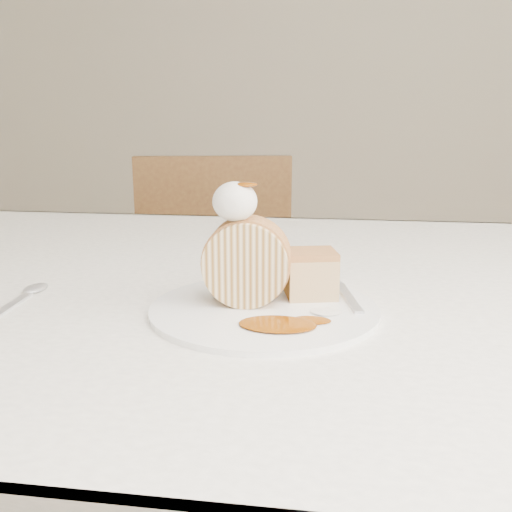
# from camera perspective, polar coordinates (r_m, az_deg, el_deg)

# --- Properties ---
(table) EXTENTS (1.40, 0.90, 0.75)m
(table) POSITION_cam_1_polar(r_m,az_deg,el_deg) (0.76, -0.86, -8.53)
(table) COLOR white
(table) RESTS_ON ground
(chair_far) EXTENTS (0.47, 0.47, 0.85)m
(chair_far) POSITION_cam_1_polar(r_m,az_deg,el_deg) (1.64, -4.06, -2.70)
(chair_far) COLOR brown
(chair_far) RESTS_ON ground
(plate) EXTENTS (0.29, 0.29, 0.01)m
(plate) POSITION_cam_1_polar(r_m,az_deg,el_deg) (0.60, 0.81, -5.33)
(plate) COLOR white
(plate) RESTS_ON table
(roulade_slice) EXTENTS (0.09, 0.05, 0.09)m
(roulade_slice) POSITION_cam_1_polar(r_m,az_deg,el_deg) (0.60, -0.93, -0.61)
(roulade_slice) COLOR beige
(roulade_slice) RESTS_ON plate
(cake_chunk) EXTENTS (0.06, 0.06, 0.04)m
(cake_chunk) POSITION_cam_1_polar(r_m,az_deg,el_deg) (0.63, 5.50, -2.06)
(cake_chunk) COLOR #D0894E
(cake_chunk) RESTS_ON plate
(whipped_cream) EXTENTS (0.05, 0.05, 0.04)m
(whipped_cream) POSITION_cam_1_polar(r_m,az_deg,el_deg) (0.58, -2.12, 5.47)
(whipped_cream) COLOR white
(whipped_cream) RESTS_ON roulade_slice
(caramel_drizzle) EXTENTS (0.02, 0.02, 0.01)m
(caramel_drizzle) POSITION_cam_1_polar(r_m,az_deg,el_deg) (0.57, -0.99, 7.66)
(caramel_drizzle) COLOR #793705
(caramel_drizzle) RESTS_ON whipped_cream
(caramel_pool) EXTENTS (0.08, 0.06, 0.00)m
(caramel_pool) POSITION_cam_1_polar(r_m,az_deg,el_deg) (0.54, 2.16, -6.82)
(caramel_pool) COLOR #793705
(caramel_pool) RESTS_ON plate
(fork) EXTENTS (0.05, 0.14, 0.00)m
(fork) POSITION_cam_1_polar(r_m,az_deg,el_deg) (0.63, 9.24, -4.10)
(fork) COLOR silver
(fork) RESTS_ON plate
(spoon) EXTENTS (0.03, 0.14, 0.00)m
(spoon) POSITION_cam_1_polar(r_m,az_deg,el_deg) (0.65, -23.89, -4.99)
(spoon) COLOR silver
(spoon) RESTS_ON table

